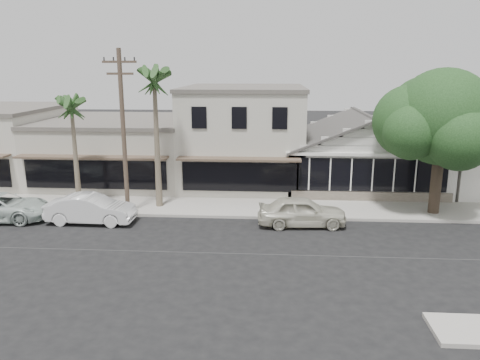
# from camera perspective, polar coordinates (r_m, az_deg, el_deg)

# --- Properties ---
(ground) EXTENTS (140.00, 140.00, 0.00)m
(ground) POSITION_cam_1_polar(r_m,az_deg,el_deg) (20.91, 6.61, -9.10)
(ground) COLOR black
(ground) RESTS_ON ground
(sidewalk_north) EXTENTS (90.00, 3.50, 0.15)m
(sidewalk_north) POSITION_cam_1_polar(r_m,az_deg,el_deg) (28.07, -10.59, -3.10)
(sidewalk_north) COLOR #9E9991
(sidewalk_north) RESTS_ON ground
(corner_shop) EXTENTS (10.40, 8.60, 5.10)m
(corner_shop) POSITION_cam_1_polar(r_m,az_deg,el_deg) (32.77, 14.52, 3.66)
(corner_shop) COLOR silver
(corner_shop) RESTS_ON ground
(row_building_near) EXTENTS (8.00, 10.00, 6.50)m
(row_building_near) POSITION_cam_1_polar(r_m,az_deg,el_deg) (33.17, 0.50, 5.32)
(row_building_near) COLOR #B9B5A7
(row_building_near) RESTS_ON ground
(row_building_midnear) EXTENTS (10.00, 10.00, 4.20)m
(row_building_midnear) POSITION_cam_1_polar(r_m,az_deg,el_deg) (35.04, -14.39, 3.44)
(row_building_midnear) COLOR #B8B3A5
(row_building_midnear) RESTS_ON ground
(utility_pole) EXTENTS (1.80, 0.24, 9.00)m
(utility_pole) POSITION_cam_1_polar(r_m,az_deg,el_deg) (25.92, -14.04, 6.01)
(utility_pole) COLOR brown
(utility_pole) RESTS_ON ground
(car_0) EXTENTS (4.65, 2.10, 1.55)m
(car_0) POSITION_cam_1_polar(r_m,az_deg,el_deg) (24.43, 7.55, -3.80)
(car_0) COLOR beige
(car_0) RESTS_ON ground
(car_1) EXTENTS (4.64, 1.70, 1.52)m
(car_1) POSITION_cam_1_polar(r_m,az_deg,el_deg) (25.88, -17.72, -3.39)
(car_1) COLOR silver
(car_1) RESTS_ON ground
(car_2) EXTENTS (5.34, 2.70, 1.45)m
(car_2) POSITION_cam_1_polar(r_m,az_deg,el_deg) (28.22, -27.11, -2.94)
(car_2) COLOR #B8C6BF
(car_2) RESTS_ON ground
(shade_tree) EXTENTS (7.25, 6.55, 8.04)m
(shade_tree) POSITION_cam_1_polar(r_m,az_deg,el_deg) (27.48, 23.16, 6.79)
(shade_tree) COLOR #3F3226
(shade_tree) RESTS_ON ground
(palm_east) EXTENTS (3.22, 3.22, 8.53)m
(palm_east) POSITION_cam_1_polar(r_m,az_deg,el_deg) (26.61, -10.41, 11.84)
(palm_east) COLOR #726651
(palm_east) RESTS_ON ground
(palm_mid) EXTENTS (2.59, 2.59, 6.93)m
(palm_mid) POSITION_cam_1_polar(r_m,az_deg,el_deg) (27.77, -19.87, 8.43)
(palm_mid) COLOR #726651
(palm_mid) RESTS_ON ground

